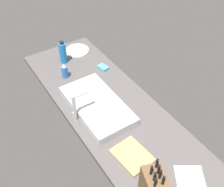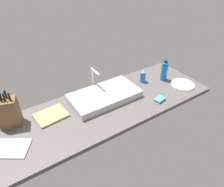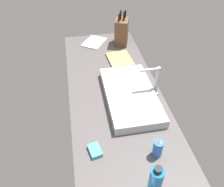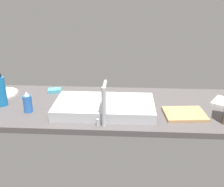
{
  "view_description": "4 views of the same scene",
  "coord_description": "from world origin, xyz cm",
  "px_view_note": "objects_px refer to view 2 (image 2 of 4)",
  "views": [
    {
      "loc": [
        -119.51,
        75.27,
        147.17
      ],
      "look_at": [
        1.9,
        -3.97,
        12.3
      ],
      "focal_mm": 43.33,
      "sensor_mm": 36.0,
      "label": 1
    },
    {
      "loc": [
        -73.95,
        -119.53,
        114.2
      ],
      "look_at": [
        4.85,
        0.74,
        12.72
      ],
      "focal_mm": 33.82,
      "sensor_mm": 36.0,
      "label": 2
    },
    {
      "loc": [
        115.43,
        -24.49,
        110.62
      ],
      "look_at": [
        0.87,
        -3.31,
        8.74
      ],
      "focal_mm": 37.35,
      "sensor_mm": 36.0,
      "label": 3
    },
    {
      "loc": [
        -10.52,
        154.33,
        75.3
      ],
      "look_at": [
        -1.79,
        1.0,
        11.99
      ],
      "focal_mm": 42.63,
      "sensor_mm": 36.0,
      "label": 4
    }
  ],
  "objects_px": {
    "faucet": "(94,78)",
    "soap_bottle": "(143,77)",
    "sink_basin": "(105,96)",
    "water_bottle": "(164,71)",
    "dinner_plate": "(183,84)",
    "knife_block": "(8,112)",
    "dish_towel": "(12,148)",
    "dish_sponge": "(160,100)",
    "cutting_board": "(51,115)"
  },
  "relations": [
    {
      "from": "knife_block",
      "to": "cutting_board",
      "type": "distance_m",
      "value": 0.3
    },
    {
      "from": "soap_bottle",
      "to": "dish_sponge",
      "type": "xyz_separation_m",
      "value": [
        -0.08,
        -0.32,
        -0.05
      ]
    },
    {
      "from": "dinner_plate",
      "to": "dish_sponge",
      "type": "height_order",
      "value": "dish_sponge"
    },
    {
      "from": "knife_block",
      "to": "soap_bottle",
      "type": "distance_m",
      "value": 1.22
    },
    {
      "from": "faucet",
      "to": "dish_towel",
      "type": "distance_m",
      "value": 0.87
    },
    {
      "from": "water_bottle",
      "to": "dish_sponge",
      "type": "height_order",
      "value": "water_bottle"
    },
    {
      "from": "faucet",
      "to": "knife_block",
      "type": "distance_m",
      "value": 0.74
    },
    {
      "from": "faucet",
      "to": "cutting_board",
      "type": "bearing_deg",
      "value": -163.8
    },
    {
      "from": "sink_basin",
      "to": "faucet",
      "type": "distance_m",
      "value": 0.2
    },
    {
      "from": "sink_basin",
      "to": "soap_bottle",
      "type": "height_order",
      "value": "soap_bottle"
    },
    {
      "from": "sink_basin",
      "to": "water_bottle",
      "type": "distance_m",
      "value": 0.66
    },
    {
      "from": "water_bottle",
      "to": "dinner_plate",
      "type": "distance_m",
      "value": 0.22
    },
    {
      "from": "sink_basin",
      "to": "dinner_plate",
      "type": "distance_m",
      "value": 0.78
    },
    {
      "from": "knife_block",
      "to": "dinner_plate",
      "type": "xyz_separation_m",
      "value": [
        1.5,
        -0.33,
        -0.11
      ]
    },
    {
      "from": "dinner_plate",
      "to": "dish_sponge",
      "type": "xyz_separation_m",
      "value": [
        -0.36,
        -0.06,
        0.01
      ]
    },
    {
      "from": "cutting_board",
      "to": "dish_sponge",
      "type": "bearing_deg",
      "value": -20.33
    },
    {
      "from": "faucet",
      "to": "dinner_plate",
      "type": "distance_m",
      "value": 0.86
    },
    {
      "from": "knife_block",
      "to": "dish_towel",
      "type": "xyz_separation_m",
      "value": [
        -0.06,
        -0.24,
        -0.11
      ]
    },
    {
      "from": "knife_block",
      "to": "dish_towel",
      "type": "height_order",
      "value": "knife_block"
    },
    {
      "from": "faucet",
      "to": "dinner_plate",
      "type": "relative_size",
      "value": 1.02
    },
    {
      "from": "knife_block",
      "to": "cutting_board",
      "type": "xyz_separation_m",
      "value": [
        0.28,
        -0.07,
        -0.11
      ]
    },
    {
      "from": "dinner_plate",
      "to": "soap_bottle",
      "type": "bearing_deg",
      "value": 137.58
    },
    {
      "from": "dish_towel",
      "to": "dish_sponge",
      "type": "relative_size",
      "value": 2.46
    },
    {
      "from": "knife_block",
      "to": "dinner_plate",
      "type": "distance_m",
      "value": 1.54
    },
    {
      "from": "cutting_board",
      "to": "dish_sponge",
      "type": "relative_size",
      "value": 2.63
    },
    {
      "from": "soap_bottle",
      "to": "dinner_plate",
      "type": "distance_m",
      "value": 0.39
    },
    {
      "from": "knife_block",
      "to": "dish_sponge",
      "type": "height_order",
      "value": "knife_block"
    },
    {
      "from": "knife_block",
      "to": "dish_sponge",
      "type": "distance_m",
      "value": 1.21
    },
    {
      "from": "dish_sponge",
      "to": "faucet",
      "type": "bearing_deg",
      "value": 130.96
    },
    {
      "from": "soap_bottle",
      "to": "dinner_plate",
      "type": "height_order",
      "value": "soap_bottle"
    },
    {
      "from": "water_bottle",
      "to": "dish_towel",
      "type": "xyz_separation_m",
      "value": [
        -1.47,
        -0.09,
        -0.09
      ]
    },
    {
      "from": "soap_bottle",
      "to": "sink_basin",
      "type": "bearing_deg",
      "value": -175.72
    },
    {
      "from": "faucet",
      "to": "cutting_board",
      "type": "distance_m",
      "value": 0.5
    },
    {
      "from": "soap_bottle",
      "to": "dish_sponge",
      "type": "bearing_deg",
      "value": -103.33
    },
    {
      "from": "cutting_board",
      "to": "dish_towel",
      "type": "xyz_separation_m",
      "value": [
        -0.33,
        -0.17,
        -0.0
      ]
    },
    {
      "from": "faucet",
      "to": "cutting_board",
      "type": "xyz_separation_m",
      "value": [
        -0.47,
        -0.14,
        -0.13
      ]
    },
    {
      "from": "sink_basin",
      "to": "cutting_board",
      "type": "xyz_separation_m",
      "value": [
        -0.48,
        0.03,
        -0.02
      ]
    },
    {
      "from": "knife_block",
      "to": "cutting_board",
      "type": "relative_size",
      "value": 1.24
    },
    {
      "from": "sink_basin",
      "to": "knife_block",
      "type": "distance_m",
      "value": 0.76
    },
    {
      "from": "soap_bottle",
      "to": "dish_sponge",
      "type": "relative_size",
      "value": 1.49
    },
    {
      "from": "knife_block",
      "to": "dish_sponge",
      "type": "bearing_deg",
      "value": -0.14
    },
    {
      "from": "knife_block",
      "to": "dish_towel",
      "type": "relative_size",
      "value": 1.32
    },
    {
      "from": "faucet",
      "to": "soap_bottle",
      "type": "relative_size",
      "value": 1.69
    },
    {
      "from": "sink_basin",
      "to": "dinner_plate",
      "type": "height_order",
      "value": "sink_basin"
    },
    {
      "from": "dish_towel",
      "to": "faucet",
      "type": "bearing_deg",
      "value": 21.09
    },
    {
      "from": "soap_bottle",
      "to": "dish_towel",
      "type": "bearing_deg",
      "value": -172.07
    },
    {
      "from": "water_bottle",
      "to": "dish_towel",
      "type": "relative_size",
      "value": 0.95
    },
    {
      "from": "water_bottle",
      "to": "dish_sponge",
      "type": "xyz_separation_m",
      "value": [
        -0.27,
        -0.24,
        -0.09
      ]
    },
    {
      "from": "sink_basin",
      "to": "cutting_board",
      "type": "height_order",
      "value": "sink_basin"
    },
    {
      "from": "sink_basin",
      "to": "knife_block",
      "type": "relative_size",
      "value": 2.04
    }
  ]
}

